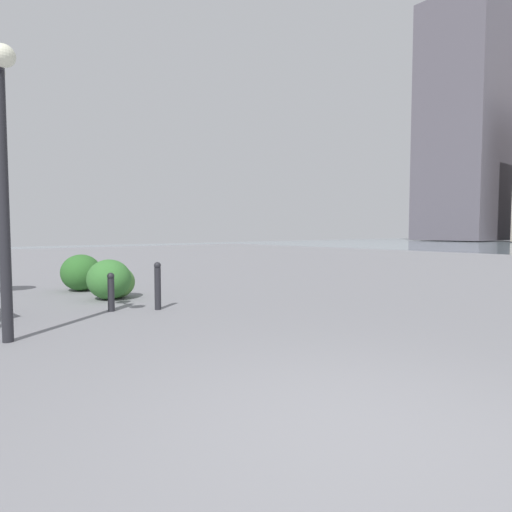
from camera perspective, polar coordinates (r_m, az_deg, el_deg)
The scene contains 7 objects.
building_annex at distance 74.82m, azimuth 26.18°, elevation 15.59°, with size 10.40×12.82×37.36m.
lamppost at distance 6.60m, azimuth -30.91°, elevation 12.03°, with size 0.98×0.28×3.77m.
bollard_near at distance 8.22m, azimuth -13.01°, elevation -3.78°, with size 0.13×0.13×0.90m.
bollard_mid at distance 8.29m, azimuth -18.82°, elevation -4.47°, with size 0.13×0.13×0.72m.
shrub_low at distance 9.89m, azimuth -18.08°, elevation -3.32°, with size 0.83×0.75×0.70m.
shrub_round at distance 11.36m, azimuth -22.35°, elevation -2.06°, with size 1.05×0.95×0.90m.
shrub_wide at distance 9.74m, azimuth -19.05°, elevation -2.97°, with size 1.02×0.91×0.86m.
Camera 1 is at (-1.82, 2.51, 1.49)m, focal length 29.91 mm.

